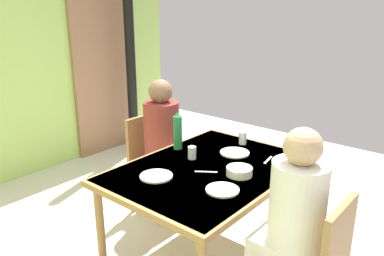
# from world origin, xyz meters

# --- Properties ---
(door_wooden) EXTENTS (0.80, 0.05, 2.00)m
(door_wooden) POSITION_xyz_m (1.21, 2.46, 1.00)
(door_wooden) COLOR #936849
(door_wooden) RESTS_ON ground_plane
(stove_pipe_column) EXTENTS (0.12, 0.12, 2.88)m
(stove_pipe_column) POSITION_xyz_m (1.45, 2.19, 1.44)
(stove_pipe_column) COLOR black
(stove_pipe_column) RESTS_ON ground_plane
(dining_table) EXTENTS (1.37, 0.99, 0.74)m
(dining_table) POSITION_xyz_m (0.23, 0.05, 0.67)
(dining_table) COLOR olive
(dining_table) RESTS_ON ground_plane
(chair_far_diner) EXTENTS (0.40, 0.40, 0.87)m
(chair_far_diner) POSITION_xyz_m (0.52, 0.90, 0.50)
(chair_far_diner) COLOR olive
(chair_far_diner) RESTS_ON ground_plane
(person_near_diner) EXTENTS (0.30, 0.37, 0.77)m
(person_near_diner) POSITION_xyz_m (0.05, -0.66, 0.78)
(person_near_diner) COLOR white
(person_near_diner) RESTS_ON ground_plane
(person_far_diner) EXTENTS (0.30, 0.37, 0.77)m
(person_far_diner) POSITION_xyz_m (0.52, 0.76, 0.78)
(person_far_diner) COLOR brown
(person_far_diner) RESTS_ON ground_plane
(water_bottle_green_near) EXTENTS (0.07, 0.07, 0.29)m
(water_bottle_green_near) POSITION_xyz_m (0.36, 0.45, 0.88)
(water_bottle_green_near) COLOR #267F45
(water_bottle_green_near) RESTS_ON dining_table
(serving_bowl_center) EXTENTS (0.17, 0.17, 0.05)m
(serving_bowl_center) POSITION_xyz_m (0.26, -0.18, 0.77)
(serving_bowl_center) COLOR silver
(serving_bowl_center) RESTS_ON dining_table
(dinner_plate_near_left) EXTENTS (0.20, 0.20, 0.01)m
(dinner_plate_near_left) POSITION_xyz_m (0.01, -0.22, 0.75)
(dinner_plate_near_left) COLOR white
(dinner_plate_near_left) RESTS_ON dining_table
(dinner_plate_near_right) EXTENTS (0.21, 0.21, 0.01)m
(dinner_plate_near_right) POSITION_xyz_m (-0.11, 0.22, 0.75)
(dinner_plate_near_right) COLOR white
(dinner_plate_near_right) RESTS_ON dining_table
(dinner_plate_far_center) EXTENTS (0.22, 0.22, 0.01)m
(dinner_plate_far_center) POSITION_xyz_m (0.56, 0.06, 0.75)
(dinner_plate_far_center) COLOR white
(dinner_plate_far_center) RESTS_ON dining_table
(drinking_glass_by_near_diner) EXTENTS (0.06, 0.06, 0.10)m
(drinking_glass_by_near_diner) POSITION_xyz_m (0.77, 0.12, 0.79)
(drinking_glass_by_near_diner) COLOR silver
(drinking_glass_by_near_diner) RESTS_ON dining_table
(drinking_glass_by_far_diner) EXTENTS (0.06, 0.06, 0.09)m
(drinking_glass_by_far_diner) POSITION_xyz_m (0.28, 0.24, 0.79)
(drinking_glass_by_far_diner) COLOR silver
(drinking_glass_by_far_diner) RESTS_ON dining_table
(cutlery_knife_near) EXTENTS (0.10, 0.13, 0.00)m
(cutlery_knife_near) POSITION_xyz_m (0.16, 0.02, 0.75)
(cutlery_knife_near) COLOR silver
(cutlery_knife_near) RESTS_ON dining_table
(cutlery_fork_near) EXTENTS (0.15, 0.04, 0.00)m
(cutlery_fork_near) POSITION_xyz_m (0.60, -0.20, 0.75)
(cutlery_fork_near) COLOR silver
(cutlery_fork_near) RESTS_ON dining_table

